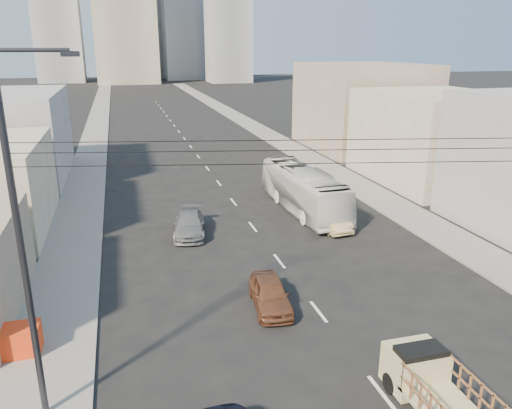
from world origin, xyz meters
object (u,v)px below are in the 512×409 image
city_bus (303,190)px  sedan_tan (329,219)px  crate_stack (16,340)px  streetlamp_left (23,237)px  sedan_grey (190,224)px  sedan_brown (270,294)px  flatbed_pickup (433,383)px

city_bus → sedan_tan: (0.33, -4.18, -0.92)m
city_bus → crate_stack: size_ratio=6.46×
sedan_tan → streetlamp_left: 22.47m
streetlamp_left → sedan_grey: bearing=66.0°
crate_stack → streetlamp_left: bearing=-67.9°
city_bus → crate_stack: (-17.62, -14.54, -0.93)m
sedan_tan → crate_stack: size_ratio=2.37×
city_bus → streetlamp_left: streetlamp_left is taller
sedan_tan → crate_stack: bearing=-155.1°
city_bus → sedan_brown: city_bus is taller
city_bus → sedan_brown: (-6.69, -13.49, -0.92)m
sedan_grey → flatbed_pickup: bearing=-63.8°
sedan_tan → sedan_grey: size_ratio=0.89×
crate_stack → sedan_tan: bearing=30.0°
streetlamp_left → crate_stack: 7.16m
sedan_brown → sedan_grey: sedan_brown is taller
sedan_brown → sedan_tan: (7.02, 9.31, -0.00)m
flatbed_pickup → sedan_tan: flatbed_pickup is taller
sedan_brown → sedan_tan: size_ratio=0.97×
flatbed_pickup → city_bus: bearing=81.0°
sedan_grey → streetlamp_left: size_ratio=0.40×
flatbed_pickup → sedan_grey: bearing=106.4°
flatbed_pickup → sedan_grey: 19.73m
sedan_brown → flatbed_pickup: bearing=-62.8°
flatbed_pickup → sedan_tan: size_ratio=1.03×
flatbed_pickup → crate_stack: flatbed_pickup is taller
sedan_tan → streetlamp_left: (-16.34, -14.32, 5.73)m
city_bus → sedan_tan: bearing=-87.8°
sedan_tan → streetlamp_left: bearing=-143.9°
flatbed_pickup → sedan_grey: flatbed_pickup is taller
sedan_brown → streetlamp_left: (-9.32, -5.01, 5.73)m
crate_stack → city_bus: bearing=39.5°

